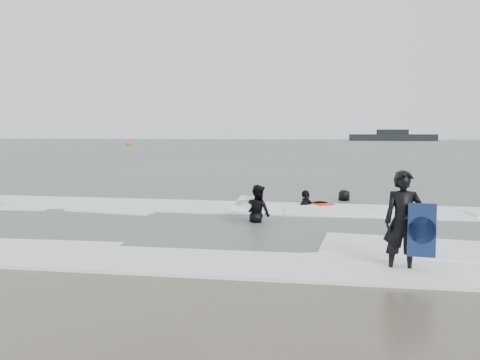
% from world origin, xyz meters
% --- Properties ---
extents(ground, '(320.00, 320.00, 0.00)m').
position_xyz_m(ground, '(0.00, 0.00, 0.00)').
color(ground, brown).
rests_on(ground, ground).
extents(sea, '(320.00, 320.00, 0.00)m').
position_xyz_m(sea, '(0.00, 80.00, 0.06)').
color(sea, '#47544C').
rests_on(sea, ground).
extents(surfer_centre, '(0.71, 0.47, 1.92)m').
position_xyz_m(surfer_centre, '(3.99, -0.44, 0.00)').
color(surfer_centre, black).
rests_on(surfer_centre, ground).
extents(surfer_wading, '(1.02, 1.02, 1.66)m').
position_xyz_m(surfer_wading, '(0.75, 3.70, 0.00)').
color(surfer_wading, black).
rests_on(surfer_wading, ground).
extents(surfer_right_near, '(0.93, 1.07, 1.73)m').
position_xyz_m(surfer_right_near, '(2.00, 6.99, 0.00)').
color(surfer_right_near, black).
rests_on(surfer_right_near, ground).
extents(surfer_right_far, '(0.94, 0.86, 1.61)m').
position_xyz_m(surfer_right_far, '(3.37, 8.28, 0.00)').
color(surfer_right_far, black).
rests_on(surfer_right_far, ground).
extents(surf_foam, '(30.03, 9.06, 0.09)m').
position_xyz_m(surf_foam, '(0.00, 3.70, 0.04)').
color(surf_foam, white).
rests_on(surf_foam, ground).
extents(bodyboards, '(4.51, 8.49, 1.25)m').
position_xyz_m(bodyboards, '(2.35, 3.40, 0.50)').
color(bodyboards, '#0F1D46').
rests_on(bodyboards, ground).
extents(buoy, '(1.00, 1.00, 1.65)m').
position_xyz_m(buoy, '(-33.95, 75.94, 0.42)').
color(buoy, orange).
rests_on(buoy, ground).
extents(vessel_horizon, '(24.63, 4.40, 3.34)m').
position_xyz_m(vessel_horizon, '(23.28, 134.33, 1.25)').
color(vessel_horizon, black).
rests_on(vessel_horizon, ground).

